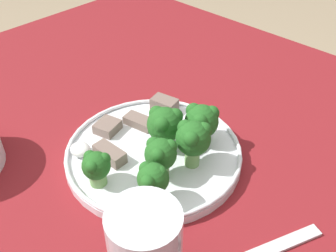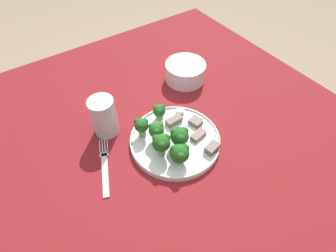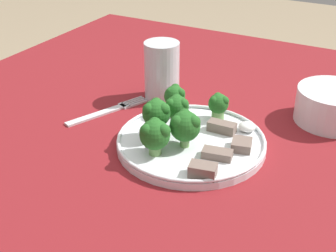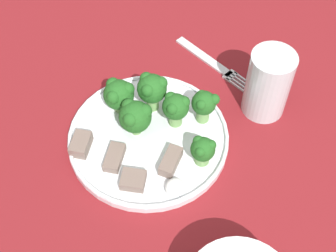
{
  "view_description": "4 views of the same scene",
  "coord_description": "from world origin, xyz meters",
  "px_view_note": "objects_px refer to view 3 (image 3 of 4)",
  "views": [
    {
      "loc": [
        -0.28,
        0.22,
        1.13
      ],
      "look_at": [
        0.01,
        -0.09,
        0.8
      ],
      "focal_mm": 42.0,
      "sensor_mm": 36.0,
      "label": 1
    },
    {
      "loc": [
        -0.24,
        -0.41,
        1.32
      ],
      "look_at": [
        0.01,
        -0.03,
        0.8
      ],
      "focal_mm": 28.0,
      "sensor_mm": 36.0,
      "label": 2
    },
    {
      "loc": [
        0.29,
        -0.65,
        1.16
      ],
      "look_at": [
        -0.01,
        -0.09,
        0.8
      ],
      "focal_mm": 50.0,
      "sensor_mm": 36.0,
      "label": 3
    },
    {
      "loc": [
        0.38,
        0.13,
        1.35
      ],
      "look_at": [
        0.0,
        -0.04,
        0.79
      ],
      "focal_mm": 50.0,
      "sensor_mm": 36.0,
      "label": 4
    }
  ],
  "objects_px": {
    "drinking_glass": "(162,74)",
    "dinner_plate": "(191,142)",
    "fork": "(107,111)",
    "cream_bowl": "(333,106)"
  },
  "relations": [
    {
      "from": "drinking_glass",
      "to": "cream_bowl",
      "type": "bearing_deg",
      "value": 10.63
    },
    {
      "from": "dinner_plate",
      "to": "drinking_glass",
      "type": "relative_size",
      "value": 2.14
    },
    {
      "from": "cream_bowl",
      "to": "drinking_glass",
      "type": "relative_size",
      "value": 1.16
    },
    {
      "from": "dinner_plate",
      "to": "fork",
      "type": "xyz_separation_m",
      "value": [
        -0.19,
        0.04,
        -0.01
      ]
    },
    {
      "from": "cream_bowl",
      "to": "dinner_plate",
      "type": "bearing_deg",
      "value": -132.41
    },
    {
      "from": "fork",
      "to": "cream_bowl",
      "type": "bearing_deg",
      "value": 23.74
    },
    {
      "from": "dinner_plate",
      "to": "drinking_glass",
      "type": "height_order",
      "value": "drinking_glass"
    },
    {
      "from": "dinner_plate",
      "to": "fork",
      "type": "height_order",
      "value": "dinner_plate"
    },
    {
      "from": "drinking_glass",
      "to": "dinner_plate",
      "type": "bearing_deg",
      "value": -46.71
    },
    {
      "from": "fork",
      "to": "drinking_glass",
      "type": "height_order",
      "value": "drinking_glass"
    }
  ]
}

